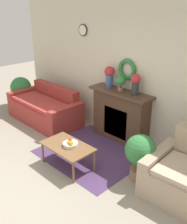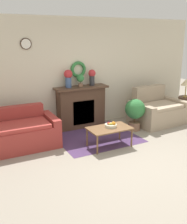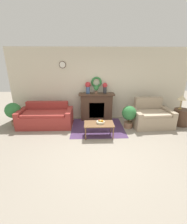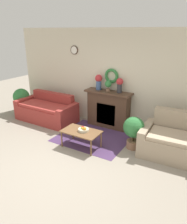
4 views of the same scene
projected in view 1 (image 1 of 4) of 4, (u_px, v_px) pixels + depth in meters
ground_plane at (24, 196)px, 3.87m from camera, size 16.00×16.00×0.00m
floor_rug at (93, 153)px, 4.97m from camera, size 1.80×1.64×0.01m
wall_back at (134, 75)px, 5.01m from camera, size 6.80×0.14×2.70m
fireplace at (120, 115)px, 5.28m from camera, size 1.34×0.41×1.05m
couch_left at (45, 109)px, 6.20m from camera, size 1.86×0.91×0.81m
coffee_table at (67, 148)px, 4.43m from camera, size 0.90×0.54×0.42m
fruit_bowl at (70, 144)px, 4.37m from camera, size 0.26×0.26×0.12m
vase_on_mantel_left at (109, 75)px, 5.19m from camera, size 0.21×0.21×0.43m
vase_on_mantel_right at (135, 83)px, 4.78m from camera, size 0.18×0.18×0.40m
potted_plant_on_mantel at (121, 82)px, 5.00m from camera, size 0.19×0.19×0.30m
potted_plant_floor_by_couch at (21, 89)px, 6.89m from camera, size 0.54×0.54×0.84m
potted_plant_floor_by_loveseat at (140, 153)px, 4.07m from camera, size 0.49×0.49×0.78m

